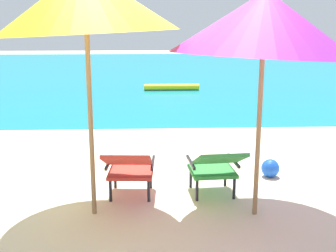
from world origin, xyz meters
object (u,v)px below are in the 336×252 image
at_px(beach_umbrella_right, 264,23).
at_px(beach_umbrella_left, 85,1).
at_px(lounge_chair_left, 129,167).
at_px(lounge_chair_right, 216,166).
at_px(beach_ball, 270,168).
at_px(swim_buoy, 172,87).

bearing_deg(beach_umbrella_right, beach_umbrella_left, 176.85).
height_order(lounge_chair_left, beach_umbrella_left, beach_umbrella_left).
bearing_deg(beach_umbrella_left, beach_umbrella_right, -3.15).
height_order(lounge_chair_left, lounge_chair_right, same).
distance_m(beach_umbrella_left, beach_ball, 3.21).
distance_m(lounge_chair_left, lounge_chair_right, 0.99).
height_order(beach_umbrella_left, beach_umbrella_right, beach_umbrella_left).
height_order(swim_buoy, beach_umbrella_left, beach_umbrella_left).
distance_m(swim_buoy, beach_ball, 7.32).
bearing_deg(beach_ball, swim_buoy, 97.19).
relative_size(lounge_chair_right, beach_umbrella_left, 0.35).
distance_m(beach_umbrella_right, beach_ball, 2.24).
relative_size(beach_umbrella_right, beach_ball, 10.73).
distance_m(lounge_chair_left, beach_umbrella_right, 2.14).
relative_size(lounge_chair_left, beach_ball, 3.73).
bearing_deg(lounge_chair_right, beach_umbrella_right, -49.51).
xyz_separation_m(lounge_chair_left, beach_umbrella_left, (-0.37, -0.34, 1.81)).
relative_size(swim_buoy, beach_ball, 6.60).
bearing_deg(lounge_chair_left, lounge_chair_right, -0.02).
height_order(lounge_chair_left, beach_umbrella_right, beach_umbrella_right).
bearing_deg(beach_ball, lounge_chair_left, -159.35).
relative_size(lounge_chair_right, beach_umbrella_right, 0.35).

